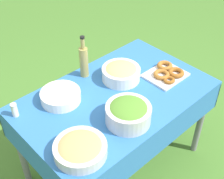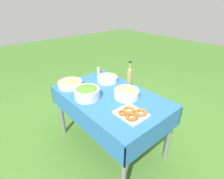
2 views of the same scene
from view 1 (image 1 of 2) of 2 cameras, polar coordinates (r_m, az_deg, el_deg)
The scene contains 9 objects.
ground_plane at distance 2.70m, azimuth 0.53°, elevation -13.34°, with size 14.00×14.00×0.00m, color #477A2D.
picnic_table at distance 2.22m, azimuth 0.63°, elevation -3.05°, with size 1.35×0.84×0.76m.
salad_bowl at distance 1.92m, azimuth 3.00°, elevation -4.25°, with size 0.28×0.28×0.14m.
pasta_bowl at distance 2.26m, azimuth 1.67°, elevation 3.14°, with size 0.28×0.28×0.11m.
donut_platter at distance 2.35m, azimuth 9.98°, elevation 2.94°, with size 0.29×0.26×0.05m.
plate_stack at distance 2.11m, azimuth -9.37°, elevation -1.23°, with size 0.27×0.27×0.07m.
olive_oil_bottle at distance 2.26m, azimuth -5.18°, elevation 5.26°, with size 0.06×0.06×0.33m.
bread_bowl at distance 1.77m, azimuth -5.84°, elevation -10.68°, with size 0.30×0.30×0.09m.
salt_shaker at distance 2.06m, azimuth -17.40°, elevation -3.59°, with size 0.04×0.04×0.10m.
Camera 1 is at (-1.13, -1.18, 2.15)m, focal length 50.00 mm.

